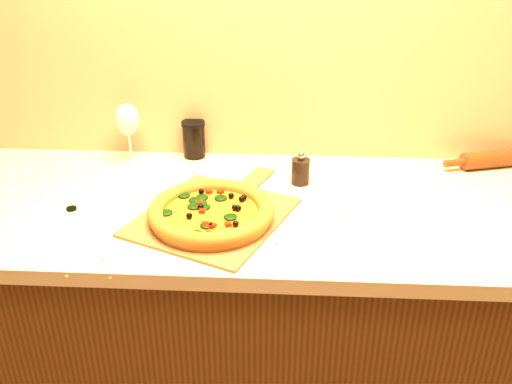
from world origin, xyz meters
The scene contains 9 objects.
cabinet centered at (0.00, 1.43, 0.43)m, with size 2.80×0.65×0.86m, color #46280F.
countertop centered at (0.00, 1.43, 0.88)m, with size 2.84×0.68×0.04m, color beige.
pizza_peel centered at (-0.16, 1.35, 0.90)m, with size 0.46×0.54×0.01m.
pizza centered at (-0.16, 1.32, 0.93)m, with size 0.32×0.32×0.05m.
bottle_cap centered at (-0.54, 1.36, 0.90)m, with size 0.03×0.03×0.01m, color black.
pepper_grinder centered at (0.06, 1.55, 0.94)m, with size 0.05×0.05×0.10m.
rolling_pin centered at (0.68, 1.70, 0.93)m, with size 0.38×0.12×0.05m.
wine_glass centered at (-0.46, 1.68, 1.03)m, with size 0.08×0.08×0.19m.
dark_jar centered at (-0.27, 1.73, 0.96)m, with size 0.07×0.07×0.12m.
Camera 1 is at (0.02, 0.08, 1.64)m, focal length 40.00 mm.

